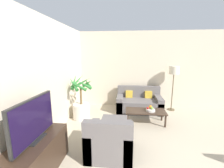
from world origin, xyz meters
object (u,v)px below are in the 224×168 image
floor_lamp (174,73)px  armchair (110,141)px  ottoman (114,125)px  fruit_bowl (150,110)px  coffee_table (145,112)px  sofa_loveseat (139,103)px  apple_green (152,108)px  orange_fruit (150,107)px  television (34,120)px  apple_red (148,108)px  tv_console (38,157)px  potted_palm (81,104)px

floor_lamp → armchair: 3.31m
ottoman → floor_lamp: bearing=43.1°
fruit_bowl → ottoman: size_ratio=0.40×
floor_lamp → armchair: size_ratio=1.77×
floor_lamp → coffee_table: 1.79m
sofa_loveseat → armchair: armchair is taller
apple_green → orange_fruit: (-0.03, 0.08, 0.01)m
apple_green → television: bearing=-136.5°
coffee_table → apple_red: 0.15m
fruit_bowl → tv_console: bearing=-136.0°
tv_console → apple_red: 2.81m
fruit_bowl → ottoman: fruit_bowl is taller
apple_red → apple_green: 0.11m
coffee_table → armchair: size_ratio=1.28×
apple_green → potted_palm: bearing=175.8°
television → fruit_bowl: 2.92m
coffee_table → apple_red: apple_red is taller
fruit_bowl → potted_palm: bearing=175.9°
television → sofa_loveseat: television is taller
orange_fruit → tv_console: bearing=-135.0°
potted_palm → ottoman: 1.31m
potted_palm → coffee_table: size_ratio=1.22×
potted_palm → ottoman: potted_palm is taller
potted_palm → floor_lamp: (2.89, 0.99, 0.84)m
apple_red → coffee_table: bearing=142.7°
television → armchair: (1.10, 0.59, -0.66)m
apple_red → potted_palm: bearing=175.5°
potted_palm → fruit_bowl: bearing=-4.1°
potted_palm → coffee_table: 1.88m
coffee_table → television: bearing=-133.7°
television → apple_green: 2.93m
potted_palm → fruit_bowl: (2.00, -0.14, -0.06)m
floor_lamp → tv_console: bearing=-133.3°
potted_palm → armchair: (1.03, -1.55, -0.18)m
tv_console → floor_lamp: size_ratio=0.77×
floor_lamp → ottoman: 2.75m
sofa_loveseat → apple_red: bearing=-80.8°
television → apple_red: television is taller
floor_lamp → apple_green: bearing=-126.9°
sofa_loveseat → orange_fruit: sofa_loveseat is taller
television → fruit_bowl: size_ratio=4.07×
orange_fruit → armchair: 1.78m
floor_lamp → ottoman: size_ratio=2.44×
floor_lamp → coffee_table: (-1.02, -1.11, -0.98)m
tv_console → apple_green: 2.90m
potted_palm → orange_fruit: bearing=-1.9°
apple_green → sofa_loveseat: bearing=105.5°
television → fruit_bowl: bearing=44.0°
fruit_bowl → armchair: armchair is taller
potted_palm → ottoman: size_ratio=2.14×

